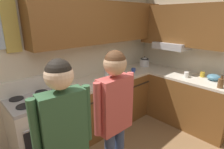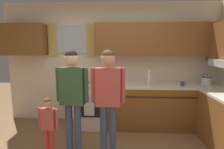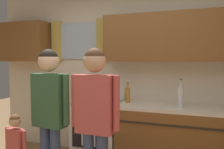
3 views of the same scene
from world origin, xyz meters
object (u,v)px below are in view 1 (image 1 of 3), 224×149
mug_mustard_yellow (203,74)px  mixing_bowl (214,77)px  stovetop_kettle (144,62)px  adult_holding_child (64,130)px  stove_oven (37,128)px  mug_cobalt_blue (133,70)px  bottle_tall_clear (107,72)px  mug_ceramic_white (186,75)px  bottle_squat_brown (221,83)px  adult_in_plaid (115,110)px  bottle_oil_amber (63,82)px

mug_mustard_yellow → mixing_bowl: bearing=-102.5°
stovetop_kettle → adult_holding_child: bearing=-156.5°
stove_oven → mug_cobalt_blue: (1.81, -0.12, 0.48)m
stove_oven → mug_mustard_yellow: (2.49, -1.11, 0.48)m
bottle_tall_clear → mug_ceramic_white: 1.38m
stove_oven → mug_ceramic_white: stove_oven is taller
bottle_squat_brown → mug_cobalt_blue: 1.42m
bottle_tall_clear → mixing_bowl: 1.76m
mug_ceramic_white → adult_in_plaid: (-1.85, -0.15, 0.07)m
mug_cobalt_blue → stovetop_kettle: (0.53, 0.15, 0.05)m
bottle_squat_brown → stovetop_kettle: size_ratio=0.75×
mixing_bowl → mug_cobalt_blue: bearing=118.2°
bottle_squat_brown → adult_holding_child: adult_holding_child is taller
mug_mustard_yellow → adult_holding_child: bearing=178.5°
bottle_oil_amber → mug_mustard_yellow: 2.35m
bottle_tall_clear → stovetop_kettle: 1.19m
mixing_bowl → mug_mustard_yellow: bearing=77.5°
bottle_tall_clear → bottle_squat_brown: bottle_tall_clear is taller
mug_cobalt_blue → adult_in_plaid: adult_in_plaid is taller
stove_oven → adult_holding_child: (-0.13, -1.04, 0.55)m
bottle_squat_brown → mug_ceramic_white: size_ratio=1.63×
mug_ceramic_white → mixing_bowl: size_ratio=0.59×
mug_mustard_yellow → mixing_bowl: size_ratio=0.56×
stove_oven → bottle_oil_amber: size_ratio=3.85×
stove_oven → mug_cobalt_blue: 1.88m
stove_oven → adult_holding_child: 1.18m
bottle_squat_brown → mug_cobalt_blue: bearing=103.9°
bottle_oil_amber → stovetop_kettle: 1.91m
bottle_oil_amber → adult_holding_child: adult_holding_child is taller
mug_ceramic_white → stove_oven: bearing=157.8°
bottle_tall_clear → bottle_squat_brown: 1.71m
mug_mustard_yellow → mug_ceramic_white: bearing=141.6°
mug_mustard_yellow → adult_in_plaid: bearing=179.1°
bottle_oil_amber → mug_cobalt_blue: size_ratio=2.49×
stovetop_kettle → mug_mustard_yellow: bearing=-82.5°
adult_in_plaid → bottle_tall_clear: bearing=52.4°
bottle_tall_clear → stovetop_kettle: bottle_tall_clear is taller
bottle_squat_brown → bottle_oil_amber: bottle_oil_amber is taller
adult_holding_child → mixing_bowl: bearing=-5.9°
bottle_squat_brown → adult_in_plaid: size_ratio=0.13×
mixing_bowl → adult_holding_child: adult_holding_child is taller
stove_oven → mug_ceramic_white: 2.49m
bottle_squat_brown → bottle_tall_clear: bearing=125.6°
bottle_oil_amber → mug_mustard_yellow: (2.06, -1.13, -0.06)m
bottle_oil_amber → mixing_bowl: bearing=-33.4°
bottle_oil_amber → stovetop_kettle: bottle_oil_amber is taller
bottle_oil_amber → adult_in_plaid: 1.10m
bottle_oil_amber → mug_cobalt_blue: 1.38m
mug_ceramic_white → mixing_bowl: bearing=-63.9°
mug_cobalt_blue → stove_oven: bearing=176.4°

